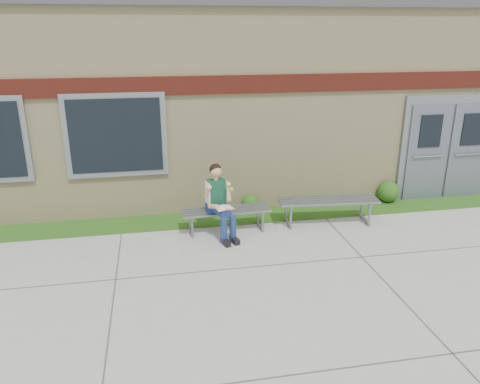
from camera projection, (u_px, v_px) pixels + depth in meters
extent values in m
plane|color=#9E9E99|center=(315.00, 278.00, 7.17)|extent=(80.00, 80.00, 0.00)
cube|color=#2D4F15|center=(273.00, 214.00, 9.58)|extent=(16.00, 0.80, 0.02)
cube|color=beige|center=(242.00, 95.00, 12.07)|extent=(16.00, 6.00, 4.00)
cube|color=#3F3F42|center=(242.00, 7.00, 11.38)|extent=(16.20, 6.20, 0.20)
cube|color=maroon|center=(271.00, 84.00, 9.07)|extent=(16.00, 0.06, 0.35)
cube|color=slate|center=(116.00, 136.00, 8.83)|extent=(1.90, 0.08, 1.60)
cube|color=black|center=(116.00, 136.00, 8.79)|extent=(1.70, 0.04, 1.40)
cube|color=slate|center=(447.00, 147.00, 10.23)|extent=(2.20, 0.08, 2.30)
cube|color=#555D66|center=(427.00, 154.00, 10.13)|extent=(0.92, 0.06, 2.10)
cube|color=#555D66|center=(468.00, 151.00, 10.31)|extent=(0.92, 0.06, 2.10)
cube|color=slate|center=(226.00, 210.00, 8.70)|extent=(1.66, 0.50, 0.03)
cube|color=slate|center=(191.00, 224.00, 8.66)|extent=(0.05, 0.46, 0.37)
cube|color=slate|center=(260.00, 219.00, 8.89)|extent=(0.05, 0.46, 0.37)
cube|color=slate|center=(328.00, 200.00, 9.03)|extent=(1.96, 0.70, 0.04)
cube|color=slate|center=(289.00, 215.00, 8.98)|extent=(0.09, 0.54, 0.44)
cube|color=slate|center=(364.00, 210.00, 9.25)|extent=(0.09, 0.54, 0.44)
cube|color=navy|center=(216.00, 207.00, 8.60)|extent=(0.39, 0.32, 0.16)
cube|color=#103B24|center=(216.00, 192.00, 8.48)|extent=(0.36, 0.28, 0.46)
sphere|color=tan|center=(216.00, 171.00, 8.34)|extent=(0.26, 0.26, 0.21)
sphere|color=black|center=(215.00, 170.00, 8.35)|extent=(0.27, 0.27, 0.22)
cylinder|color=navy|center=(217.00, 211.00, 8.34)|extent=(0.26, 0.44, 0.15)
cylinder|color=navy|center=(226.00, 210.00, 8.41)|extent=(0.26, 0.44, 0.15)
cylinder|color=navy|center=(224.00, 230.00, 8.23)|extent=(0.12, 0.12, 0.50)
cylinder|color=navy|center=(233.00, 229.00, 8.31)|extent=(0.12, 0.12, 0.50)
cube|color=black|center=(226.00, 242.00, 8.24)|extent=(0.16, 0.27, 0.10)
cube|color=black|center=(235.00, 240.00, 8.32)|extent=(0.16, 0.27, 0.10)
cylinder|color=tan|center=(208.00, 191.00, 8.33)|extent=(0.15, 0.24, 0.26)
cylinder|color=tan|center=(227.00, 188.00, 8.49)|extent=(0.15, 0.24, 0.26)
cube|color=white|center=(224.00, 208.00, 8.24)|extent=(0.35, 0.29, 0.01)
cube|color=#CE4D5C|center=(224.00, 208.00, 8.24)|extent=(0.36, 0.30, 0.01)
sphere|color=#7AC635|center=(232.00, 190.00, 8.38)|extent=(0.08, 0.08, 0.08)
sphere|color=#2D4F15|center=(250.00, 203.00, 9.68)|extent=(0.35, 0.35, 0.35)
sphere|color=#2D4F15|center=(388.00, 191.00, 10.19)|extent=(0.47, 0.47, 0.47)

